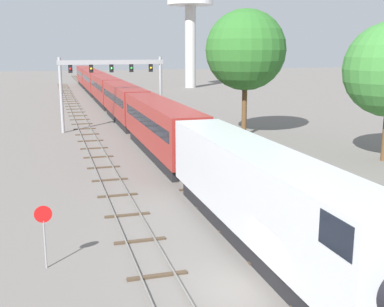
# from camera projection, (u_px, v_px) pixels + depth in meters

# --- Properties ---
(ground_plane) EXTENTS (400.00, 400.00, 0.00)m
(ground_plane) POSITION_uv_depth(u_px,v_px,m) (252.00, 287.00, 19.78)
(ground_plane) COLOR slate
(track_main) EXTENTS (2.60, 200.00, 0.16)m
(track_main) POSITION_uv_depth(u_px,v_px,m) (111.00, 109.00, 76.54)
(track_main) COLOR slate
(track_main) RESTS_ON ground
(track_near) EXTENTS (2.60, 160.00, 0.16)m
(track_near) POSITION_uv_depth(u_px,v_px,m) (86.00, 131.00, 56.27)
(track_near) COLOR slate
(track_near) RESTS_ON ground
(passenger_train) EXTENTS (3.04, 127.46, 4.80)m
(passenger_train) POSITION_uv_depth(u_px,v_px,m) (113.00, 94.00, 73.63)
(passenger_train) COLOR silver
(passenger_train) RESTS_ON ground
(signal_gantry) EXTENTS (12.10, 0.49, 8.49)m
(signal_gantry) POSITION_uv_depth(u_px,v_px,m) (112.00, 77.00, 56.17)
(signal_gantry) COLOR #999BA0
(signal_gantry) RESTS_ON ground
(water_tower) EXTENTS (11.12, 11.12, 24.79)m
(water_tower) POSITION_uv_depth(u_px,v_px,m) (190.00, 2.00, 114.98)
(water_tower) COLOR beige
(water_tower) RESTS_ON ground
(stop_sign) EXTENTS (0.76, 0.08, 2.88)m
(stop_sign) POSITION_uv_depth(u_px,v_px,m) (44.00, 228.00, 21.11)
(stop_sign) COLOR gray
(stop_sign) RESTS_ON ground
(trackside_tree_mid) EXTENTS (8.62, 8.62, 13.60)m
(trackside_tree_mid) POSITION_uv_depth(u_px,v_px,m) (246.00, 50.00, 52.08)
(trackside_tree_mid) COLOR brown
(trackside_tree_mid) RESTS_ON ground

